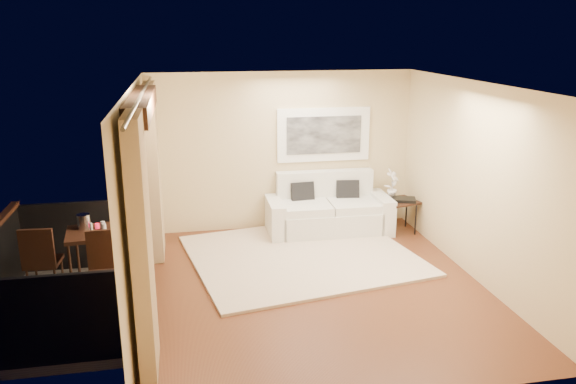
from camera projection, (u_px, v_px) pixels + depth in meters
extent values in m
plane|color=brown|center=(315.00, 287.00, 7.61)|extent=(5.00, 5.00, 0.00)
plane|color=white|center=(318.00, 85.00, 6.86)|extent=(5.00, 5.00, 0.00)
plane|color=#D0BA8C|center=(282.00, 151.00, 9.60)|extent=(4.50, 0.00, 4.50)
plane|color=#D0BA8C|center=(384.00, 269.00, 4.88)|extent=(4.50, 0.00, 4.50)
plane|color=#D0BA8C|center=(477.00, 183.00, 7.64)|extent=(0.00, 5.00, 5.00)
plane|color=#D0BA8C|center=(145.00, 166.00, 8.58)|extent=(0.00, 2.70, 2.70)
plane|color=#D0BA8C|center=(124.00, 259.00, 5.09)|extent=(0.00, 2.70, 2.70)
plane|color=#D0BA8C|center=(130.00, 102.00, 6.50)|extent=(0.00, 2.40, 2.40)
cube|color=black|center=(140.00, 104.00, 6.53)|extent=(0.28, 2.40, 0.22)
cube|color=#605B56|center=(72.00, 312.00, 7.06)|extent=(1.80, 2.60, 0.12)
cube|color=black|center=(83.00, 235.00, 8.11)|extent=(1.80, 0.06, 1.00)
cube|color=black|center=(44.00, 321.00, 5.71)|extent=(1.80, 0.06, 1.00)
cube|color=tan|center=(154.00, 172.00, 8.33)|extent=(0.16, 0.75, 2.62)
cube|color=tan|center=(142.00, 249.00, 5.40)|extent=(0.16, 0.75, 2.62)
cylinder|color=#4C473F|center=(141.00, 95.00, 6.50)|extent=(0.04, 4.80, 0.04)
cube|color=white|center=(324.00, 135.00, 9.62)|extent=(1.62, 0.05, 0.92)
cube|color=black|center=(324.00, 135.00, 9.59)|extent=(1.30, 0.02, 0.64)
cube|color=beige|center=(302.00, 255.00, 8.61)|extent=(3.70, 3.36, 0.04)
cube|color=silver|center=(329.00, 221.00, 9.59)|extent=(1.71, 0.92, 0.42)
cube|color=silver|center=(324.00, 193.00, 9.81)|extent=(1.69, 0.25, 0.82)
cube|color=silver|center=(275.00, 218.00, 9.41)|extent=(0.25, 0.90, 0.62)
cube|color=silver|center=(381.00, 212.00, 9.72)|extent=(0.25, 0.90, 0.62)
cube|color=silver|center=(306.00, 207.00, 9.42)|extent=(0.81, 0.81, 0.14)
cube|color=silver|center=(353.00, 205.00, 9.55)|extent=(0.81, 0.81, 0.14)
cube|color=black|center=(303.00, 194.00, 9.58)|extent=(0.41, 0.21, 0.41)
cube|color=black|center=(348.00, 191.00, 9.72)|extent=(0.42, 0.24, 0.41)
cube|color=black|center=(401.00, 201.00, 9.56)|extent=(0.62, 0.62, 0.04)
cylinder|color=black|center=(393.00, 221.00, 9.40)|extent=(0.03, 0.03, 0.52)
cylinder|color=black|center=(416.00, 220.00, 9.48)|extent=(0.03, 0.03, 0.52)
cylinder|color=black|center=(384.00, 214.00, 9.79)|extent=(0.03, 0.03, 0.52)
cylinder|color=black|center=(406.00, 212.00, 9.87)|extent=(0.03, 0.03, 0.52)
cube|color=black|center=(404.00, 200.00, 9.50)|extent=(0.45, 0.39, 0.05)
imported|color=white|center=(392.00, 184.00, 9.59)|extent=(0.33, 0.31, 0.52)
cube|color=black|center=(93.00, 233.00, 7.42)|extent=(0.74, 0.74, 0.05)
cylinder|color=black|center=(71.00, 271.00, 7.22)|extent=(0.04, 0.04, 0.74)
cylinder|color=black|center=(115.00, 268.00, 7.32)|extent=(0.04, 0.04, 0.74)
cylinder|color=black|center=(78.00, 255.00, 7.74)|extent=(0.04, 0.04, 0.74)
cylinder|color=black|center=(119.00, 252.00, 7.84)|extent=(0.04, 0.04, 0.74)
cube|color=black|center=(44.00, 262.00, 7.30)|extent=(0.44, 0.44, 0.05)
cube|color=black|center=(37.00, 250.00, 7.05)|extent=(0.42, 0.08, 0.55)
cylinder|color=black|center=(63.00, 272.00, 7.55)|extent=(0.03, 0.03, 0.43)
cylinder|color=black|center=(36.00, 274.00, 7.51)|extent=(0.03, 0.03, 0.43)
cylinder|color=black|center=(56.00, 283.00, 7.22)|extent=(0.03, 0.03, 0.43)
cylinder|color=black|center=(28.00, 285.00, 7.18)|extent=(0.03, 0.03, 0.43)
cube|color=black|center=(105.00, 276.00, 6.87)|extent=(0.43, 0.43, 0.05)
cube|color=black|center=(105.00, 251.00, 6.98)|extent=(0.42, 0.06, 0.56)
cylinder|color=black|center=(91.00, 301.00, 6.74)|extent=(0.03, 0.03, 0.43)
cylinder|color=black|center=(120.00, 299.00, 6.80)|extent=(0.03, 0.03, 0.43)
cylinder|color=black|center=(94.00, 289.00, 7.06)|extent=(0.03, 0.03, 0.43)
cylinder|color=black|center=(122.00, 286.00, 7.13)|extent=(0.03, 0.03, 0.43)
cylinder|color=silver|center=(84.00, 221.00, 7.48)|extent=(0.18, 0.18, 0.20)
cylinder|color=red|center=(97.00, 226.00, 7.51)|extent=(0.06, 0.06, 0.07)
cylinder|color=silver|center=(91.00, 230.00, 7.21)|extent=(0.04, 0.04, 0.18)
cylinder|color=silver|center=(104.00, 228.00, 7.36)|extent=(0.06, 0.06, 0.12)
cylinder|color=silver|center=(103.00, 226.00, 7.44)|extent=(0.06, 0.06, 0.12)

